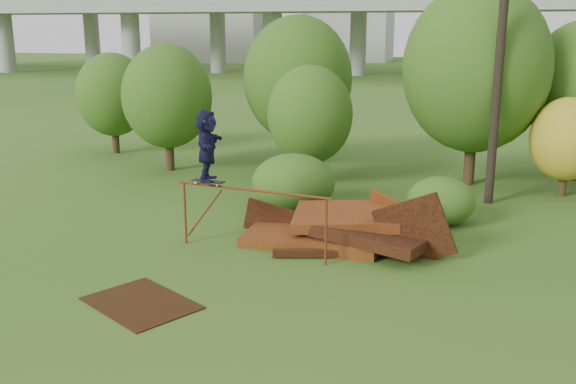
% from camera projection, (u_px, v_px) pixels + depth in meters
% --- Properties ---
extents(ground, '(240.00, 240.00, 0.00)m').
position_uv_depth(ground, '(300.00, 286.00, 14.13)').
color(ground, '#2D5116').
rests_on(ground, ground).
extents(scrap_pile, '(5.84, 3.11, 2.11)m').
position_uv_depth(scrap_pile, '(341.00, 230.00, 16.79)').
color(scrap_pile, '#45160C').
rests_on(scrap_pile, ground).
extents(grind_rail, '(4.20, 0.75, 1.68)m').
position_uv_depth(grind_rail, '(252.00, 203.00, 15.87)').
color(grind_rail, '#65230F').
rests_on(grind_rail, ground).
extents(skateboard, '(0.90, 0.37, 0.09)m').
position_uv_depth(skateboard, '(208.00, 181.00, 16.25)').
color(skateboard, black).
rests_on(skateboard, grind_rail).
extents(skater, '(0.86, 1.74, 1.80)m').
position_uv_depth(skater, '(207.00, 146.00, 16.03)').
color(skater, '#171539').
rests_on(skater, skateboard).
extents(flat_plate, '(2.77, 2.54, 0.03)m').
position_uv_depth(flat_plate, '(141.00, 303.00, 13.23)').
color(flat_plate, black).
rests_on(flat_plate, ground).
extents(tree_0, '(3.52, 3.52, 4.97)m').
position_uv_depth(tree_0, '(167.00, 97.00, 25.02)').
color(tree_0, black).
rests_on(tree_0, ground).
extents(tree_1, '(4.36, 4.36, 6.07)m').
position_uv_depth(tree_1, '(298.00, 79.00, 25.65)').
color(tree_1, black).
rests_on(tree_1, ground).
extents(tree_2, '(3.05, 3.05, 4.30)m').
position_uv_depth(tree_2, '(310.00, 115.00, 22.75)').
color(tree_2, black).
rests_on(tree_2, ground).
extents(tree_3, '(5.12, 5.12, 7.10)m').
position_uv_depth(tree_3, '(476.00, 69.00, 22.39)').
color(tree_3, black).
rests_on(tree_3, ground).
extents(tree_4, '(2.42, 2.42, 3.34)m').
position_uv_depth(tree_4, '(567.00, 139.00, 21.30)').
color(tree_4, black).
rests_on(tree_4, ground).
extents(tree_6, '(3.23, 3.23, 4.51)m').
position_uv_depth(tree_6, '(113.00, 95.00, 28.66)').
color(tree_6, black).
rests_on(tree_6, ground).
extents(shrub_left, '(2.59, 2.39, 1.79)m').
position_uv_depth(shrub_left, '(294.00, 182.00, 19.81)').
color(shrub_left, '#285215').
rests_on(shrub_left, ground).
extents(shrub_right, '(1.97, 1.81, 1.40)m').
position_uv_depth(shrub_right, '(441.00, 201.00, 18.48)').
color(shrub_right, '#285215').
rests_on(shrub_right, ground).
extents(utility_pole, '(1.40, 0.28, 10.44)m').
position_uv_depth(utility_pole, '(501.00, 36.00, 19.59)').
color(utility_pole, black).
rests_on(utility_pole, ground).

